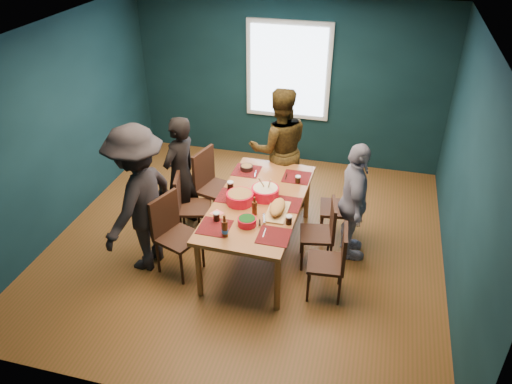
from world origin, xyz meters
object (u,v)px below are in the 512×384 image
at_px(dining_table, 259,205).
at_px(chair_left_far, 211,181).
at_px(bowl_dumpling, 265,192).
at_px(chair_right_far, 345,203).
at_px(chair_right_mid, 324,229).
at_px(cutting_board, 277,208).
at_px(person_right, 354,203).
at_px(person_back, 279,149).
at_px(person_near_left, 139,200).
at_px(chair_left_near, 172,228).
at_px(person_far_left, 180,174).
at_px(bowl_herbs, 247,221).
at_px(chair_right_near, 334,258).
at_px(bowl_salad, 240,198).
at_px(chair_left_mid, 187,202).

distance_m(dining_table, chair_left_far, 1.01).
distance_m(dining_table, bowl_dumpling, 0.18).
bearing_deg(dining_table, chair_right_far, 30.41).
height_order(chair_right_mid, cutting_board, cutting_board).
bearing_deg(person_right, person_back, 38.17).
height_order(dining_table, person_right, person_right).
bearing_deg(person_near_left, person_right, 117.08).
relative_size(person_right, cutting_board, 2.65).
distance_m(chair_left_near, person_far_left, 0.93).
xyz_separation_m(person_right, bowl_herbs, (-1.12, -0.78, 0.06)).
xyz_separation_m(bowl_dumpling, cutting_board, (0.21, -0.29, -0.02)).
relative_size(person_near_left, bowl_herbs, 8.69).
height_order(chair_left_far, bowl_herbs, chair_left_far).
bearing_deg(chair_right_mid, chair_left_far, 149.30).
xyz_separation_m(bowl_herbs, cutting_board, (0.27, 0.33, 0.01)).
height_order(chair_left_far, chair_right_near, chair_left_far).
relative_size(person_right, bowl_dumpling, 4.57).
relative_size(dining_table, chair_left_far, 2.00).
height_order(person_back, cutting_board, person_back).
bearing_deg(dining_table, person_far_left, 165.61).
bearing_deg(chair_right_far, bowl_dumpling, -160.77).
height_order(chair_left_far, bowl_dumpling, bowl_dumpling).
bearing_deg(chair_right_far, chair_right_mid, -115.46).
bearing_deg(person_back, bowl_salad, 60.32).
distance_m(bowl_salad, cutting_board, 0.49).
height_order(chair_left_mid, bowl_salad, chair_left_mid).
bearing_deg(chair_left_far, person_right, 4.88).
height_order(chair_left_near, bowl_salad, chair_left_near).
distance_m(person_right, bowl_salad, 1.38).
distance_m(chair_left_mid, person_near_left, 0.82).
relative_size(chair_right_near, bowl_dumpling, 2.65).
distance_m(chair_right_far, chair_right_near, 1.11).
xyz_separation_m(chair_left_mid, bowl_dumpling, (1.05, -0.01, 0.32)).
relative_size(bowl_dumpling, bowl_herbs, 1.59).
bearing_deg(cutting_board, person_near_left, -167.58).
relative_size(chair_left_far, chair_left_near, 1.05).
height_order(chair_right_far, bowl_dumpling, bowl_dumpling).
height_order(chair_left_far, chair_left_near, chair_left_far).
relative_size(chair_left_far, person_far_left, 0.65).
bearing_deg(bowl_salad, bowl_herbs, -64.12).
xyz_separation_m(chair_left_far, bowl_salad, (0.61, -0.69, 0.25)).
height_order(chair_left_mid, person_near_left, person_near_left).
distance_m(person_back, bowl_salad, 1.35).
height_order(chair_left_near, person_back, person_back).
distance_m(person_near_left, cutting_board, 1.61).
distance_m(dining_table, person_far_left, 1.19).
bearing_deg(chair_left_mid, bowl_dumpling, -15.24).
distance_m(dining_table, chair_right_far, 1.16).
bearing_deg(chair_right_near, cutting_board, 149.53).
bearing_deg(person_back, cutting_board, 79.91).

